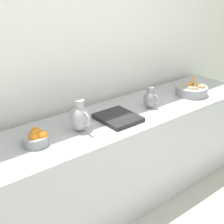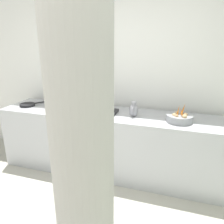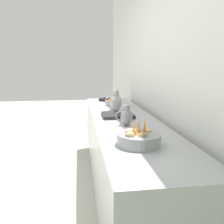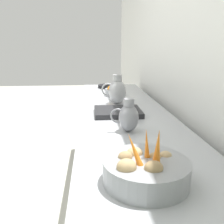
% 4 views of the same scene
% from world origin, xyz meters
% --- Properties ---
extents(tile_wall_left, '(0.10, 8.00, 3.00)m').
position_xyz_m(tile_wall_left, '(-1.95, 0.45, 1.50)').
color(tile_wall_left, white).
rests_on(tile_wall_left, ground_plane).
extents(prep_counter, '(0.68, 3.06, 0.88)m').
position_xyz_m(prep_counter, '(-1.50, -0.05, 0.44)').
color(prep_counter, '#ADAFB5').
rests_on(prep_counter, ground_plane).
extents(vegetable_colander, '(0.32, 0.32, 0.22)m').
position_xyz_m(vegetable_colander, '(-1.44, 0.87, 0.93)').
color(vegetable_colander, gray).
rests_on(vegetable_colander, prep_counter).
extents(orange_bowl, '(0.19, 0.19, 0.11)m').
position_xyz_m(orange_bowl, '(-1.48, -0.79, 0.94)').
color(orange_bowl, gray).
rests_on(orange_bowl, prep_counter).
extents(metal_pitcher_tall, '(0.21, 0.15, 0.25)m').
position_xyz_m(metal_pitcher_tall, '(-1.47, -0.43, 1.00)').
color(metal_pitcher_tall, '#A3A3A8').
rests_on(metal_pitcher_tall, prep_counter).
extents(metal_pitcher_short, '(0.17, 0.12, 0.20)m').
position_xyz_m(metal_pitcher_short, '(-1.46, 0.31, 0.97)').
color(metal_pitcher_short, gray).
rests_on(metal_pitcher_short, prep_counter).
extents(counter_sink_basin, '(0.34, 0.30, 0.04)m').
position_xyz_m(counter_sink_basin, '(-1.44, -0.08, 0.90)').
color(counter_sink_basin, '#232326').
rests_on(counter_sink_basin, prep_counter).
extents(skillet_on_counter, '(0.31, 0.28, 0.03)m').
position_xyz_m(skillet_on_counter, '(-1.45, -1.31, 0.90)').
color(skillet_on_counter, black).
rests_on(skillet_on_counter, prep_counter).
extents(support_column, '(0.27, 0.27, 3.00)m').
position_xyz_m(support_column, '(0.41, 0.47, 1.50)').
color(support_column, '#B2AFA8').
rests_on(support_column, ground_plane).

